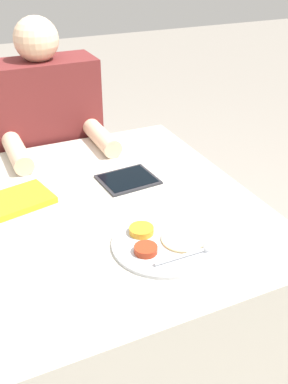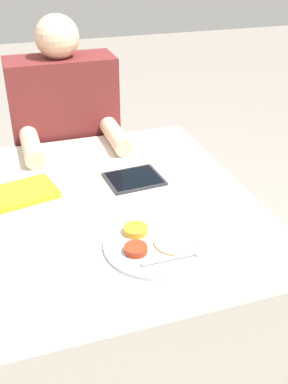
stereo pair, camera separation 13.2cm
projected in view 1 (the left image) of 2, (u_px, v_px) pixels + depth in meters
ground_plane at (97, 369)px, 1.72m from camera, size 12.00×12.00×0.00m
dining_table at (92, 299)px, 1.53m from camera, size 1.04×1.04×0.72m
thali_tray at (164, 243)px, 1.20m from camera, size 0.28×0.28×0.03m
red_notebook at (16, 201)px, 1.38m from camera, size 0.24×0.19×0.02m
tablet_device at (128, 179)px, 1.51m from camera, size 0.19×0.17×0.01m
person_diner at (52, 170)px, 1.95m from camera, size 0.43×0.46×1.18m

